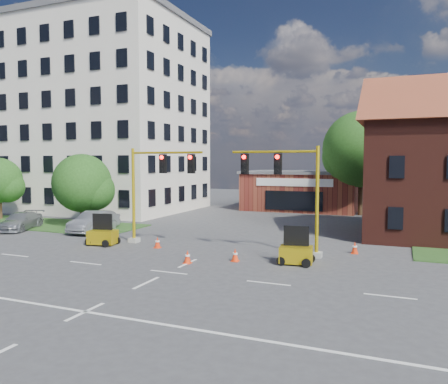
# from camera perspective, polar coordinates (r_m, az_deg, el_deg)

# --- Properties ---
(ground) EXTENTS (120.00, 120.00, 0.00)m
(ground) POSITION_cam_1_polar(r_m,az_deg,el_deg) (21.57, -7.23, -10.36)
(ground) COLOR #414144
(ground) RESTS_ON ground
(grass_verge_nw) EXTENTS (22.00, 6.00, 0.08)m
(grass_verge_nw) POSITION_cam_1_polar(r_m,az_deg,el_deg) (41.73, -24.68, -3.66)
(grass_verge_nw) COLOR #2A501E
(grass_verge_nw) RESTS_ON ground
(lane_markings) EXTENTS (60.00, 36.00, 0.01)m
(lane_markings) POSITION_cam_1_polar(r_m,az_deg,el_deg) (19.11, -11.77, -12.29)
(lane_markings) COLOR white
(lane_markings) RESTS_ON ground
(office_block) EXTENTS (18.40, 15.40, 20.60)m
(office_block) POSITION_cam_1_polar(r_m,az_deg,el_deg) (50.50, -14.99, 9.52)
(office_block) COLOR silver
(office_block) RESTS_ON ground
(brick_shop) EXTENTS (12.40, 8.40, 4.30)m
(brick_shop) POSITION_cam_1_polar(r_m,az_deg,el_deg) (49.35, 10.14, 0.25)
(brick_shop) COLOR maroon
(brick_shop) RESTS_ON ground
(tree_large) EXTENTS (7.94, 7.56, 10.33)m
(tree_large) POSITION_cam_1_polar(r_m,az_deg,el_deg) (45.39, 17.98, 4.99)
(tree_large) COLOR #342312
(tree_large) RESTS_ON ground
(tree_nw_front) EXTENTS (5.03, 4.79, 5.97)m
(tree_nw_front) POSITION_cam_1_polar(r_m,az_deg,el_deg) (37.55, -17.66, 0.88)
(tree_nw_front) COLOR #342312
(tree_nw_front) RESTS_ON ground
(tree_nw_rear) EXTENTS (4.35, 4.15, 5.69)m
(tree_nw_rear) POSITION_cam_1_polar(r_m,az_deg,el_deg) (44.98, -27.11, 1.16)
(tree_nw_rear) COLOR #342312
(tree_nw_rear) RESTS_ON ground
(signal_mast_west) EXTENTS (5.30, 0.60, 6.20)m
(signal_mast_west) POSITION_cam_1_polar(r_m,az_deg,el_deg) (28.32, -9.00, 1.08)
(signal_mast_west) COLOR #979792
(signal_mast_west) RESTS_ON ground
(signal_mast_east) EXTENTS (5.30, 0.60, 6.20)m
(signal_mast_east) POSITION_cam_1_polar(r_m,az_deg,el_deg) (24.94, 8.37, 0.70)
(signal_mast_east) COLOR #979792
(signal_mast_east) RESTS_ON ground
(trailer_west) EXTENTS (1.89, 1.45, 1.93)m
(trailer_west) POSITION_cam_1_polar(r_m,az_deg,el_deg) (29.10, -15.56, -5.51)
(trailer_west) COLOR gold
(trailer_west) RESTS_ON ground
(trailer_east) EXTENTS (1.82, 1.34, 1.91)m
(trailer_east) POSITION_cam_1_polar(r_m,az_deg,el_deg) (23.20, 9.40, -7.84)
(trailer_east) COLOR gold
(trailer_east) RESTS_ON ground
(cone_a) EXTENTS (0.40, 0.40, 0.70)m
(cone_a) POSITION_cam_1_polar(r_m,az_deg,el_deg) (23.21, -4.79, -8.45)
(cone_a) COLOR #FA340D
(cone_a) RESTS_ON ground
(cone_b) EXTENTS (0.40, 0.40, 0.70)m
(cone_b) POSITION_cam_1_polar(r_m,az_deg,el_deg) (27.46, -8.69, -6.54)
(cone_b) COLOR #FA340D
(cone_b) RESTS_ON ground
(cone_c) EXTENTS (0.40, 0.40, 0.70)m
(cone_c) POSITION_cam_1_polar(r_m,az_deg,el_deg) (23.59, 1.46, -8.24)
(cone_c) COLOR #FA340D
(cone_c) RESTS_ON ground
(cone_d) EXTENTS (0.40, 0.40, 0.70)m
(cone_d) POSITION_cam_1_polar(r_m,az_deg,el_deg) (26.62, 16.72, -7.00)
(cone_d) COLOR #FA340D
(cone_d) RESTS_ON ground
(pickup_white) EXTENTS (5.33, 2.80, 1.43)m
(pickup_white) POSITION_cam_1_polar(r_m,az_deg,el_deg) (32.51, 24.33, -4.53)
(pickup_white) COLOR white
(pickup_white) RESTS_ON ground
(sedan_silver_front) EXTENTS (2.09, 4.95, 1.59)m
(sedan_silver_front) POSITION_cam_1_polar(r_m,az_deg,el_deg) (34.60, -16.60, -3.71)
(sedan_silver_front) COLOR #93979A
(sedan_silver_front) RESTS_ON ground
(sedan_silver_rear) EXTENTS (3.29, 5.05, 1.36)m
(sedan_silver_rear) POSITION_cam_1_polar(r_m,az_deg,el_deg) (37.73, -25.02, -3.47)
(sedan_silver_rear) COLOR #93979A
(sedan_silver_rear) RESTS_ON ground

